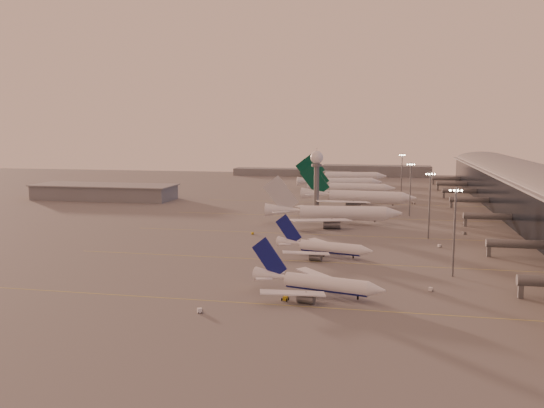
# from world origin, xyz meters

# --- Properties ---
(ground) EXTENTS (700.00, 700.00, 0.00)m
(ground) POSITION_xyz_m (0.00, 0.00, 0.00)
(ground) COLOR #5C5959
(ground) RESTS_ON ground
(taxiway_markings) EXTENTS (180.00, 185.25, 0.02)m
(taxiway_markings) POSITION_xyz_m (30.00, 56.00, 0.01)
(taxiway_markings) COLOR gold
(taxiway_markings) RESTS_ON ground
(terminal) EXTENTS (57.00, 362.00, 23.04)m
(terminal) POSITION_xyz_m (107.88, 110.09, 10.52)
(terminal) COLOR black
(terminal) RESTS_ON ground
(hangar) EXTENTS (82.00, 27.00, 8.50)m
(hangar) POSITION_xyz_m (-120.00, 140.00, 4.32)
(hangar) COLOR slate
(hangar) RESTS_ON ground
(radar_tower) EXTENTS (6.40, 6.40, 31.10)m
(radar_tower) POSITION_xyz_m (5.00, 120.00, 20.95)
(radar_tower) COLOR slate
(radar_tower) RESTS_ON ground
(mast_a) EXTENTS (3.60, 0.56, 25.00)m
(mast_a) POSITION_xyz_m (58.00, 0.00, 13.74)
(mast_a) COLOR slate
(mast_a) RESTS_ON ground
(mast_b) EXTENTS (3.60, 0.56, 25.00)m
(mast_b) POSITION_xyz_m (55.00, 55.00, 13.74)
(mast_b) COLOR slate
(mast_b) RESTS_ON ground
(mast_c) EXTENTS (3.60, 0.56, 25.00)m
(mast_c) POSITION_xyz_m (50.00, 110.00, 13.74)
(mast_c) COLOR slate
(mast_c) RESTS_ON ground
(mast_d) EXTENTS (3.60, 0.56, 25.00)m
(mast_d) POSITION_xyz_m (48.00, 200.00, 13.74)
(mast_d) COLOR slate
(mast_d) RESTS_ON ground
(distant_horizon) EXTENTS (165.00, 37.50, 9.00)m
(distant_horizon) POSITION_xyz_m (2.62, 325.14, 3.89)
(distant_horizon) COLOR slate
(distant_horizon) RESTS_ON ground
(narrowbody_near) EXTENTS (34.33, 27.07, 13.63)m
(narrowbody_near) POSITION_xyz_m (23.25, -26.15, 2.76)
(narrowbody_near) COLOR white
(narrowbody_near) RESTS_ON ground
(narrowbody_mid) EXTENTS (32.57, 25.67, 12.96)m
(narrowbody_mid) POSITION_xyz_m (20.06, 17.32, 2.63)
(narrowbody_mid) COLOR white
(narrowbody_mid) RESTS_ON ground
(widebody_white) EXTENTS (59.25, 47.28, 20.85)m
(widebody_white) POSITION_xyz_m (17.30, 80.28, 3.62)
(widebody_white) COLOR white
(widebody_white) RESTS_ON ground
(greentail_a) EXTENTS (60.99, 49.08, 22.15)m
(greentail_a) POSITION_xyz_m (24.63, 137.36, 3.91)
(greentail_a) COLOR white
(greentail_a) RESTS_ON ground
(greentail_b) EXTENTS (54.08, 43.68, 19.64)m
(greentail_b) POSITION_xyz_m (18.00, 186.30, 3.47)
(greentail_b) COLOR white
(greentail_b) RESTS_ON ground
(greentail_c) EXTENTS (56.64, 45.33, 20.77)m
(greentail_c) POSITION_xyz_m (8.45, 217.45, 3.67)
(greentail_c) COLOR white
(greentail_c) RESTS_ON ground
(greentail_d) EXTENTS (61.02, 48.92, 22.27)m
(greentail_d) POSITION_xyz_m (9.14, 260.67, 3.93)
(greentail_d) COLOR white
(greentail_d) RESTS_ON ground
(gsv_truck_a) EXTENTS (5.75, 4.21, 2.20)m
(gsv_truck_a) POSITION_xyz_m (-0.51, -44.03, 1.12)
(gsv_truck_a) COLOR silver
(gsv_truck_a) RESTS_ON ground
(gsv_tug_near) EXTENTS (2.73, 3.80, 0.99)m
(gsv_tug_near) POSITION_xyz_m (16.29, -31.47, 0.51)
(gsv_tug_near) COLOR gold
(gsv_tug_near) RESTS_ON ground
(gsv_catering_a) EXTENTS (4.98, 3.34, 3.76)m
(gsv_catering_a) POSITION_xyz_m (51.17, -16.37, 1.88)
(gsv_catering_a) COLOR silver
(gsv_catering_a) RESTS_ON ground
(gsv_tug_mid) EXTENTS (4.41, 4.25, 1.10)m
(gsv_tug_mid) POSITION_xyz_m (2.81, 9.88, 0.56)
(gsv_tug_mid) COLOR gold
(gsv_tug_mid) RESTS_ON ground
(gsv_truck_b) EXTENTS (5.50, 3.17, 2.10)m
(gsv_truck_b) POSITION_xyz_m (58.15, 39.56, 1.07)
(gsv_truck_b) COLOR silver
(gsv_truck_b) RESTS_ON ground
(gsv_truck_c) EXTENTS (4.94, 3.27, 1.88)m
(gsv_truck_c) POSITION_xyz_m (-10.84, 50.35, 0.96)
(gsv_truck_c) COLOR gold
(gsv_truck_c) RESTS_ON ground
(gsv_catering_b) EXTENTS (5.86, 4.22, 4.40)m
(gsv_catering_b) POSITION_xyz_m (69.46, 66.16, 2.20)
(gsv_catering_b) COLOR #57595C
(gsv_catering_b) RESTS_ON ground
(gsv_tug_far) EXTENTS (2.23, 3.23, 0.86)m
(gsv_tug_far) POSITION_xyz_m (7.47, 100.54, 0.44)
(gsv_tug_far) COLOR silver
(gsv_tug_far) RESTS_ON ground
(gsv_truck_d) EXTENTS (2.10, 5.05, 2.00)m
(gsv_truck_d) POSITION_xyz_m (-11.02, 116.70, 1.02)
(gsv_truck_d) COLOR silver
(gsv_truck_d) RESTS_ON ground
(gsv_tug_hangar) EXTENTS (3.81, 2.57, 1.02)m
(gsv_tug_hangar) POSITION_xyz_m (53.66, 152.97, 0.53)
(gsv_tug_hangar) COLOR silver
(gsv_tug_hangar) RESTS_ON ground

